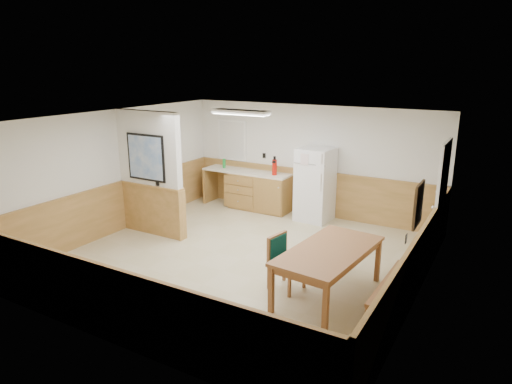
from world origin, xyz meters
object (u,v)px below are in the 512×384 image
Objects in this scene: dining_chair at (282,257)px; fire_extinguisher at (275,167)px; soap_bottle at (224,163)px; dining_table at (329,255)px; refrigerator at (315,184)px; dining_bench at (395,289)px.

fire_extinguisher is (-1.85, 3.25, 0.60)m from dining_chair.
fire_extinguisher is 1.92× the size of soap_bottle.
dining_table is 8.78× the size of soap_bottle.
fire_extinguisher reaches higher than dining_chair.
refrigerator reaches higher than dining_chair.
dining_bench is 1.70m from dining_chair.
soap_bottle is at bearing 146.94° from dining_table.
dining_table is 1.25× the size of dining_bench.
refrigerator is 7.12× the size of soap_bottle.
fire_extinguisher is at bearing -1.46° from soap_bottle.
dining_table is at bearing -34.14° from fire_extinguisher.
dining_chair is (-0.72, -0.09, -0.17)m from dining_table.
dining_bench is at bearing 13.94° from dining_chair.
fire_extinguisher is at bearing -177.62° from refrigerator.
dining_table is at bearing -38.76° from soap_bottle.
dining_table reaches higher than dining_bench.
dining_chair is 1.95× the size of fire_extinguisher.
dining_bench is at bearing 6.99° from dining_table.
dining_chair is at bearing -43.62° from fire_extinguisher.
dining_bench is 5.92m from soap_bottle.
dining_table is 1.02m from dining_bench.
refrigerator is at bearing -1.34° from soap_bottle.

